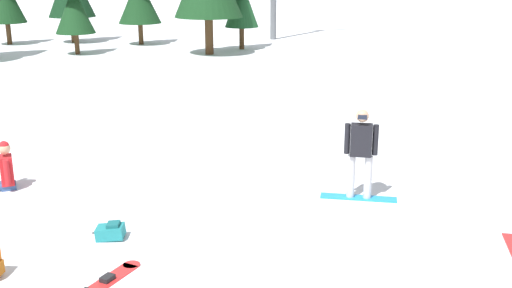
# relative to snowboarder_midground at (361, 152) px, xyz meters

# --- Properties ---
(snowboarder_midground) EXTENTS (1.39, 0.99, 1.75)m
(snowboarder_midground) POSITION_rel_snowboarder_midground_xyz_m (0.00, 0.00, 0.00)
(snowboarder_midground) COLOR #1E8CD8
(snowboarder_midground) RESTS_ON ground_plane
(loose_snowboard_near_left) EXTENTS (1.52, 1.41, 0.09)m
(loose_snowboard_near_left) POSITION_rel_snowboarder_midground_xyz_m (-5.15, -1.70, -0.91)
(loose_snowboard_near_left) COLOR red
(loose_snowboard_near_left) RESTS_ON ground_plane
(backpack_teal) EXTENTS (0.55, 0.46, 0.29)m
(backpack_teal) POSITION_rel_snowboarder_midground_xyz_m (-4.71, -0.10, -0.80)
(backpack_teal) COLOR #1E7A7F
(backpack_teal) RESTS_ON ground_plane
(pine_tree_young) EXTENTS (1.92, 1.92, 4.66)m
(pine_tree_young) POSITION_rel_snowboarder_midground_xyz_m (-3.01, 21.98, 1.61)
(pine_tree_young) COLOR #472D19
(pine_tree_young) RESTS_ON ground_plane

